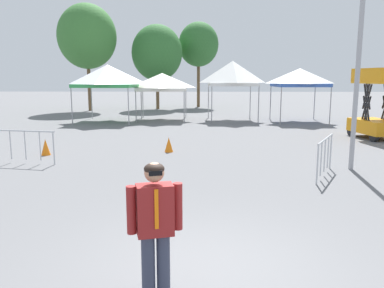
# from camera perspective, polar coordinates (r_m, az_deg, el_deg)

# --- Properties ---
(ground_plane) EXTENTS (140.00, 140.00, 0.00)m
(ground_plane) POSITION_cam_1_polar(r_m,az_deg,el_deg) (5.78, 2.55, -18.31)
(ground_plane) COLOR slate
(canopy_tent_behind_right) EXTENTS (3.75, 3.75, 3.50)m
(canopy_tent_behind_right) POSITION_cam_1_polar(r_m,az_deg,el_deg) (24.52, -12.38, 9.80)
(canopy_tent_behind_right) COLOR #9E9EA3
(canopy_tent_behind_right) RESTS_ON ground
(canopy_tent_far_left) EXTENTS (3.13, 3.13, 3.00)m
(canopy_tent_far_left) POSITION_cam_1_polar(r_m,az_deg,el_deg) (25.08, -4.46, 9.14)
(canopy_tent_far_left) COLOR #9E9EA3
(canopy_tent_far_left) RESTS_ON ground
(canopy_tent_center) EXTENTS (3.14, 3.14, 3.75)m
(canopy_tent_center) POSITION_cam_1_polar(r_m,az_deg,el_deg) (24.86, 6.03, 10.35)
(canopy_tent_center) COLOR #9E9EA3
(canopy_tent_center) RESTS_ON ground
(canopy_tent_left_of_center) EXTENTS (3.14, 3.14, 3.27)m
(canopy_tent_left_of_center) POSITION_cam_1_polar(r_m,az_deg,el_deg) (24.81, 15.68, 9.45)
(canopy_tent_left_of_center) COLOR #9E9EA3
(canopy_tent_left_of_center) RESTS_ON ground
(scissor_lift) EXTENTS (1.80, 2.52, 3.13)m
(scissor_lift) POSITION_cam_1_polar(r_m,az_deg,el_deg) (19.24, 25.53, 3.75)
(scissor_lift) COLOR black
(scissor_lift) RESTS_ON ground
(person_foreground) EXTENTS (0.63, 0.34, 1.78)m
(person_foreground) POSITION_cam_1_polar(r_m,az_deg,el_deg) (4.59, -5.47, -11.86)
(person_foreground) COLOR #33384C
(person_foreground) RESTS_ON ground
(light_pole_near_lift) EXTENTS (0.36, 0.36, 7.67)m
(light_pole_near_lift) POSITION_cam_1_polar(r_m,az_deg,el_deg) (12.37, 23.81, 16.75)
(light_pole_near_lift) COLOR #9E9EA3
(light_pole_near_lift) RESTS_ON ground
(tree_behind_tents_left) EXTENTS (4.33, 4.33, 7.20)m
(tree_behind_tents_left) POSITION_cam_1_polar(r_m,az_deg,el_deg) (34.08, -5.20, 13.28)
(tree_behind_tents_left) COLOR brown
(tree_behind_tents_left) RESTS_ON ground
(tree_behind_tents_right) EXTENTS (4.70, 4.70, 8.57)m
(tree_behind_tents_right) POSITION_cam_1_polar(r_m,az_deg,el_deg) (33.29, -15.27, 15.09)
(tree_behind_tents_right) COLOR brown
(tree_behind_tents_right) RESTS_ON ground
(tree_behind_tents_center) EXTENTS (3.66, 3.66, 7.73)m
(tree_behind_tents_center) POSITION_cam_1_polar(r_m,az_deg,el_deg) (36.45, 0.97, 14.50)
(tree_behind_tents_center) COLOR brown
(tree_behind_tents_center) RESTS_ON ground
(crowd_barrier_near_person) EXTENTS (1.01, 1.89, 1.08)m
(crowd_barrier_near_person) POSITION_cam_1_polar(r_m,az_deg,el_deg) (11.30, 19.09, -0.78)
(crowd_barrier_near_person) COLOR #B7BABF
(crowd_barrier_near_person) RESTS_ON ground
(crowd_barrier_by_lift) EXTENTS (2.08, 0.41, 1.08)m
(crowd_barrier_by_lift) POSITION_cam_1_polar(r_m,az_deg,el_deg) (13.37, -23.51, 0.52)
(crowd_barrier_by_lift) COLOR #B7BABF
(crowd_barrier_by_lift) RESTS_ON ground
(traffic_cone_lot_center) EXTENTS (0.32, 0.32, 0.57)m
(traffic_cone_lot_center) POSITION_cam_1_polar(r_m,az_deg,el_deg) (14.61, -20.85, -0.44)
(traffic_cone_lot_center) COLOR orange
(traffic_cone_lot_center) RESTS_ON ground
(traffic_cone_near_barrier) EXTENTS (0.32, 0.32, 0.55)m
(traffic_cone_near_barrier) POSITION_cam_1_polar(r_m,az_deg,el_deg) (14.26, -3.45, -0.09)
(traffic_cone_near_barrier) COLOR orange
(traffic_cone_near_barrier) RESTS_ON ground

